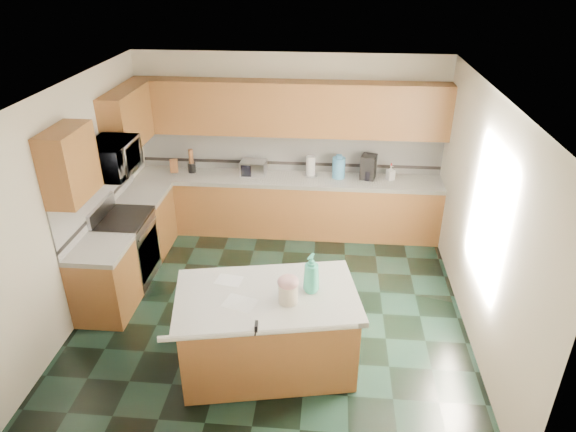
# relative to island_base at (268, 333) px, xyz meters

# --- Properties ---
(floor) EXTENTS (4.60, 4.60, 0.00)m
(floor) POSITION_rel_island_base_xyz_m (-0.05, 0.97, -0.43)
(floor) COLOR black
(floor) RESTS_ON ground
(ceiling) EXTENTS (4.60, 4.60, 0.00)m
(ceiling) POSITION_rel_island_base_xyz_m (-0.05, 0.97, 2.27)
(ceiling) COLOR white
(ceiling) RESTS_ON ground
(wall_back) EXTENTS (4.60, 0.04, 2.70)m
(wall_back) POSITION_rel_island_base_xyz_m (-0.05, 3.29, 0.92)
(wall_back) COLOR silver
(wall_back) RESTS_ON ground
(wall_front) EXTENTS (4.60, 0.04, 2.70)m
(wall_front) POSITION_rel_island_base_xyz_m (-0.05, -1.35, 0.92)
(wall_front) COLOR silver
(wall_front) RESTS_ON ground
(wall_left) EXTENTS (0.04, 4.60, 2.70)m
(wall_left) POSITION_rel_island_base_xyz_m (-2.37, 0.97, 0.92)
(wall_left) COLOR silver
(wall_left) RESTS_ON ground
(wall_right) EXTENTS (0.04, 4.60, 2.70)m
(wall_right) POSITION_rel_island_base_xyz_m (2.27, 0.97, 0.92)
(wall_right) COLOR silver
(wall_right) RESTS_ON ground
(back_base_cab) EXTENTS (4.60, 0.60, 0.86)m
(back_base_cab) POSITION_rel_island_base_xyz_m (-0.05, 2.97, 0.00)
(back_base_cab) COLOR #533517
(back_base_cab) RESTS_ON ground
(back_countertop) EXTENTS (4.60, 0.64, 0.06)m
(back_countertop) POSITION_rel_island_base_xyz_m (-0.05, 2.97, 0.46)
(back_countertop) COLOR silver
(back_countertop) RESTS_ON back_base_cab
(back_upper_cab) EXTENTS (4.60, 0.33, 0.78)m
(back_upper_cab) POSITION_rel_island_base_xyz_m (-0.05, 3.11, 1.51)
(back_upper_cab) COLOR #533517
(back_upper_cab) RESTS_ON wall_back
(back_backsplash) EXTENTS (4.60, 0.02, 0.63)m
(back_backsplash) POSITION_rel_island_base_xyz_m (-0.05, 3.26, 0.81)
(back_backsplash) COLOR silver
(back_backsplash) RESTS_ON back_countertop
(back_accent_band) EXTENTS (4.60, 0.01, 0.05)m
(back_accent_band) POSITION_rel_island_base_xyz_m (-0.05, 3.26, 0.61)
(back_accent_band) COLOR black
(back_accent_band) RESTS_ON back_countertop
(left_base_cab_rear) EXTENTS (0.60, 0.82, 0.86)m
(left_base_cab_rear) POSITION_rel_island_base_xyz_m (-2.05, 2.26, 0.00)
(left_base_cab_rear) COLOR #533517
(left_base_cab_rear) RESTS_ON ground
(left_counter_rear) EXTENTS (0.64, 0.82, 0.06)m
(left_counter_rear) POSITION_rel_island_base_xyz_m (-2.05, 2.26, 0.46)
(left_counter_rear) COLOR silver
(left_counter_rear) RESTS_ON left_base_cab_rear
(left_base_cab_front) EXTENTS (0.60, 0.72, 0.86)m
(left_base_cab_front) POSITION_rel_island_base_xyz_m (-2.05, 0.73, 0.00)
(left_base_cab_front) COLOR #533517
(left_base_cab_front) RESTS_ON ground
(left_counter_front) EXTENTS (0.64, 0.72, 0.06)m
(left_counter_front) POSITION_rel_island_base_xyz_m (-2.05, 0.73, 0.46)
(left_counter_front) COLOR silver
(left_counter_front) RESTS_ON left_base_cab_front
(left_backsplash) EXTENTS (0.02, 2.30, 0.63)m
(left_backsplash) POSITION_rel_island_base_xyz_m (-2.34, 1.52, 0.81)
(left_backsplash) COLOR silver
(left_backsplash) RESTS_ON wall_left
(left_accent_band) EXTENTS (0.01, 2.30, 0.05)m
(left_accent_band) POSITION_rel_island_base_xyz_m (-2.34, 1.52, 0.61)
(left_accent_band) COLOR black
(left_accent_band) RESTS_ON wall_left
(left_upper_cab_rear) EXTENTS (0.33, 1.09, 0.78)m
(left_upper_cab_rear) POSITION_rel_island_base_xyz_m (-2.19, 2.40, 1.51)
(left_upper_cab_rear) COLOR #533517
(left_upper_cab_rear) RESTS_ON wall_left
(left_upper_cab_front) EXTENTS (0.33, 0.72, 0.78)m
(left_upper_cab_front) POSITION_rel_island_base_xyz_m (-2.19, 0.73, 1.51)
(left_upper_cab_front) COLOR #533517
(left_upper_cab_front) RESTS_ON wall_left
(range_body) EXTENTS (0.60, 0.76, 0.88)m
(range_body) POSITION_rel_island_base_xyz_m (-2.05, 1.47, 0.01)
(range_body) COLOR #B7B7BC
(range_body) RESTS_ON ground
(range_oven_door) EXTENTS (0.02, 0.68, 0.55)m
(range_oven_door) POSITION_rel_island_base_xyz_m (-1.76, 1.47, -0.03)
(range_oven_door) COLOR black
(range_oven_door) RESTS_ON range_body
(range_cooktop) EXTENTS (0.62, 0.78, 0.04)m
(range_cooktop) POSITION_rel_island_base_xyz_m (-2.05, 1.47, 0.47)
(range_cooktop) COLOR black
(range_cooktop) RESTS_ON range_body
(range_handle) EXTENTS (0.02, 0.66, 0.02)m
(range_handle) POSITION_rel_island_base_xyz_m (-1.73, 1.47, 0.35)
(range_handle) COLOR #B7B7BC
(range_handle) RESTS_ON range_body
(range_backguard) EXTENTS (0.06, 0.76, 0.18)m
(range_backguard) POSITION_rel_island_base_xyz_m (-2.31, 1.47, 0.59)
(range_backguard) COLOR #B7B7BC
(range_backguard) RESTS_ON range_body
(microwave) EXTENTS (0.50, 0.73, 0.41)m
(microwave) POSITION_rel_island_base_xyz_m (-2.05, 1.47, 1.30)
(microwave) COLOR #B7B7BC
(microwave) RESTS_ON wall_left
(island_base) EXTENTS (1.87, 1.29, 0.86)m
(island_base) POSITION_rel_island_base_xyz_m (0.00, 0.00, 0.00)
(island_base) COLOR #533517
(island_base) RESTS_ON ground
(island_top) EXTENTS (1.98, 1.41, 0.06)m
(island_top) POSITION_rel_island_base_xyz_m (0.00, 0.00, 0.46)
(island_top) COLOR silver
(island_top) RESTS_ON island_base
(island_bullnose) EXTENTS (1.79, 0.41, 0.06)m
(island_bullnose) POSITION_rel_island_base_xyz_m (0.00, -0.54, 0.46)
(island_bullnose) COLOR silver
(island_bullnose) RESTS_ON island_base
(treat_jar) EXTENTS (0.22, 0.22, 0.20)m
(treat_jar) POSITION_rel_island_base_xyz_m (0.22, -0.10, 0.59)
(treat_jar) COLOR beige
(treat_jar) RESTS_ON island_top
(treat_jar_lid) EXTENTS (0.21, 0.21, 0.13)m
(treat_jar_lid) POSITION_rel_island_base_xyz_m (0.22, -0.10, 0.72)
(treat_jar_lid) COLOR #C78F94
(treat_jar_lid) RESTS_ON treat_jar
(treat_jar_knob) EXTENTS (0.07, 0.02, 0.02)m
(treat_jar_knob) POSITION_rel_island_base_xyz_m (0.22, -0.10, 0.77)
(treat_jar_knob) COLOR tan
(treat_jar_knob) RESTS_ON treat_jar_lid
(treat_jar_knob_end_l) EXTENTS (0.04, 0.04, 0.04)m
(treat_jar_knob_end_l) POSITION_rel_island_base_xyz_m (0.19, -0.10, 0.77)
(treat_jar_knob_end_l) COLOR tan
(treat_jar_knob_end_l) RESTS_ON treat_jar_lid
(treat_jar_knob_end_r) EXTENTS (0.04, 0.04, 0.04)m
(treat_jar_knob_end_r) POSITION_rel_island_base_xyz_m (0.26, -0.10, 0.77)
(treat_jar_knob_end_r) COLOR tan
(treat_jar_knob_end_r) RESTS_ON treat_jar_lid
(soap_bottle_island) EXTENTS (0.22, 0.22, 0.42)m
(soap_bottle_island) POSITION_rel_island_base_xyz_m (0.44, 0.10, 0.70)
(soap_bottle_island) COLOR teal
(soap_bottle_island) RESTS_ON island_top
(paper_sheet_a) EXTENTS (0.36, 0.31, 0.00)m
(paper_sheet_a) POSITION_rel_island_base_xyz_m (-0.24, -0.17, 0.49)
(paper_sheet_a) COLOR white
(paper_sheet_a) RESTS_ON island_top
(paper_sheet_b) EXTENTS (0.29, 0.24, 0.00)m
(paper_sheet_b) POSITION_rel_island_base_xyz_m (-0.42, 0.21, 0.49)
(paper_sheet_b) COLOR white
(paper_sheet_b) RESTS_ON island_top
(clamp_body) EXTENTS (0.03, 0.10, 0.09)m
(clamp_body) POSITION_rel_island_base_xyz_m (-0.03, -0.52, 0.50)
(clamp_body) COLOR black
(clamp_body) RESTS_ON island_top
(clamp_handle) EXTENTS (0.02, 0.07, 0.02)m
(clamp_handle) POSITION_rel_island_base_xyz_m (-0.03, -0.58, 0.48)
(clamp_handle) COLOR black
(clamp_handle) RESTS_ON island_top
(knife_block) EXTENTS (0.14, 0.18, 0.23)m
(knife_block) POSITION_rel_island_base_xyz_m (-1.81, 3.02, 0.59)
(knife_block) COLOR #472814
(knife_block) RESTS_ON back_countertop
(utensil_crock) EXTENTS (0.12, 0.12, 0.15)m
(utensil_crock) POSITION_rel_island_base_xyz_m (-1.54, 3.05, 0.56)
(utensil_crock) COLOR black
(utensil_crock) RESTS_ON back_countertop
(utensil_bundle) EXTENTS (0.07, 0.07, 0.22)m
(utensil_bundle) POSITION_rel_island_base_xyz_m (-1.54, 3.05, 0.75)
(utensil_bundle) COLOR #472814
(utensil_bundle) RESTS_ON utensil_crock
(toaster_oven) EXTENTS (0.40, 0.29, 0.22)m
(toaster_oven) POSITION_rel_island_base_xyz_m (-0.58, 3.02, 0.60)
(toaster_oven) COLOR #B7B7BC
(toaster_oven) RESTS_ON back_countertop
(toaster_oven_door) EXTENTS (0.34, 0.01, 0.18)m
(toaster_oven_door) POSITION_rel_island_base_xyz_m (-0.58, 2.90, 0.60)
(toaster_oven_door) COLOR black
(toaster_oven_door) RESTS_ON toaster_oven
(paper_towel) EXTENTS (0.14, 0.14, 0.31)m
(paper_towel) POSITION_rel_island_base_xyz_m (0.28, 3.07, 0.64)
(paper_towel) COLOR white
(paper_towel) RESTS_ON back_countertop
(paper_towel_base) EXTENTS (0.20, 0.20, 0.01)m
(paper_towel_base) POSITION_rel_island_base_xyz_m (0.28, 3.07, 0.50)
(paper_towel_base) COLOR #B7B7BC
(paper_towel_base) RESTS_ON back_countertop
(water_jug) EXTENTS (0.19, 0.19, 0.32)m
(water_jug) POSITION_rel_island_base_xyz_m (0.70, 3.03, 0.65)
(water_jug) COLOR #4588BB
(water_jug) RESTS_ON back_countertop
(water_jug_neck) EXTENTS (0.09, 0.09, 0.05)m
(water_jug_neck) POSITION_rel_island_base_xyz_m (0.70, 3.03, 0.83)
(water_jug_neck) COLOR #4588BB
(water_jug_neck) RESTS_ON water_jug
(coffee_maker) EXTENTS (0.26, 0.28, 0.36)m
(coffee_maker) POSITION_rel_island_base_xyz_m (1.15, 3.05, 0.67)
(coffee_maker) COLOR black
(coffee_maker) RESTS_ON back_countertop
(coffee_carafe) EXTENTS (0.15, 0.15, 0.15)m
(coffee_carafe) POSITION_rel_island_base_xyz_m (1.15, 3.00, 0.56)
(coffee_carafe) COLOR black
(coffee_carafe) RESTS_ON back_countertop
(soap_bottle_back) EXTENTS (0.14, 0.14, 0.23)m
(soap_bottle_back) POSITION_rel_island_base_xyz_m (1.48, 3.02, 0.60)
(soap_bottle_back) COLOR white
(soap_bottle_back) RESTS_ON back_countertop
(soap_back_cap) EXTENTS (0.02, 0.02, 0.03)m
(soap_back_cap) POSITION_rel_island_base_xyz_m (1.48, 3.02, 0.73)
(soap_back_cap) COLOR red
(soap_back_cap) RESTS_ON soap_bottle_back
(window_light_proxy) EXTENTS (0.02, 1.40, 1.10)m
(window_light_proxy) POSITION_rel_island_base_xyz_m (2.24, 0.77, 1.07)
(window_light_proxy) COLOR white
(window_light_proxy) RESTS_ON wall_right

